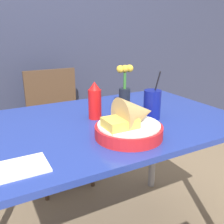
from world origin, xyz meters
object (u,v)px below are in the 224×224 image
Objects in this scene: drink_cup at (152,105)px; chair_far_window at (56,117)px; food_basket at (131,123)px; ketchup_bottle at (95,101)px; flower_vase at (125,89)px.

chair_far_window is at bearing 103.82° from drink_cup.
food_basket is 1.17× the size of drink_cup.
ketchup_bottle is at bearing -91.09° from chair_far_window.
food_basket is at bearing -81.89° from ketchup_bottle.
food_basket is 0.24m from drink_cup.
flower_vase is at bearing 63.09° from food_basket.
chair_far_window is at bearing 88.91° from ketchup_bottle.
chair_far_window is 3.73× the size of flower_vase.
drink_cup reaches higher than food_basket.
chair_far_window is 1.00m from drink_cup.
flower_vase reaches higher than food_basket.
drink_cup is (0.20, 0.14, 0.01)m from food_basket.
ketchup_bottle is 0.23m from flower_vase.
ketchup_bottle is at bearing 98.11° from food_basket.
drink_cup is (0.24, -0.13, -0.02)m from ketchup_bottle.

